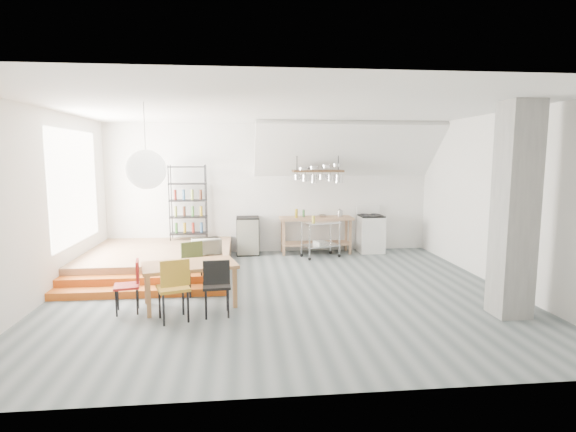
{
  "coord_description": "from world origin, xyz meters",
  "views": [
    {
      "loc": [
        -0.72,
        -7.71,
        2.4
      ],
      "look_at": [
        0.16,
        0.8,
        1.26
      ],
      "focal_mm": 28.0,
      "sensor_mm": 36.0,
      "label": 1
    }
  ],
  "objects": [
    {
      "name": "floor",
      "position": [
        0.0,
        0.0,
        0.0
      ],
      "size": [
        8.0,
        8.0,
        0.0
      ],
      "primitive_type": "plane",
      "color": "#525C5F",
      "rests_on": "ground"
    },
    {
      "name": "wall_back",
      "position": [
        0.0,
        3.5,
        1.6
      ],
      "size": [
        8.0,
        0.04,
        3.2
      ],
      "primitive_type": "cube",
      "color": "silver",
      "rests_on": "ground"
    },
    {
      "name": "wall_left",
      "position": [
        -4.0,
        0.0,
        1.6
      ],
      "size": [
        0.04,
        7.0,
        3.2
      ],
      "primitive_type": "cube",
      "color": "silver",
      "rests_on": "ground"
    },
    {
      "name": "wall_right",
      "position": [
        4.0,
        0.0,
        1.6
      ],
      "size": [
        0.04,
        7.0,
        3.2
      ],
      "primitive_type": "cube",
      "color": "silver",
      "rests_on": "ground"
    },
    {
      "name": "ceiling",
      "position": [
        0.0,
        0.0,
        3.2
      ],
      "size": [
        8.0,
        7.0,
        0.02
      ],
      "primitive_type": "cube",
      "color": "white",
      "rests_on": "wall_back"
    },
    {
      "name": "slope_ceiling",
      "position": [
        1.8,
        2.9,
        2.55
      ],
      "size": [
        4.4,
        1.44,
        1.32
      ],
      "primitive_type": "cube",
      "rotation": [
        -0.73,
        0.0,
        0.0
      ],
      "color": "white",
      "rests_on": "wall_back"
    },
    {
      "name": "window_pane",
      "position": [
        -3.98,
        1.5,
        1.8
      ],
      "size": [
        0.02,
        2.5,
        2.2
      ],
      "primitive_type": "cube",
      "color": "white",
      "rests_on": "wall_left"
    },
    {
      "name": "platform",
      "position": [
        -2.5,
        2.0,
        0.2
      ],
      "size": [
        3.0,
        3.0,
        0.4
      ],
      "primitive_type": "cube",
      "color": "#936949",
      "rests_on": "ground"
    },
    {
      "name": "step_lower",
      "position": [
        -2.5,
        0.05,
        0.07
      ],
      "size": [
        3.0,
        0.35,
        0.13
      ],
      "primitive_type": "cube",
      "color": "#C15616",
      "rests_on": "ground"
    },
    {
      "name": "step_upper",
      "position": [
        -2.5,
        0.4,
        0.13
      ],
      "size": [
        3.0,
        0.35,
        0.27
      ],
      "primitive_type": "cube",
      "color": "#C15616",
      "rests_on": "ground"
    },
    {
      "name": "concrete_column",
      "position": [
        3.3,
        -1.5,
        1.6
      ],
      "size": [
        0.5,
        0.5,
        3.2
      ],
      "primitive_type": "cube",
      "color": "slate",
      "rests_on": "ground"
    },
    {
      "name": "kitchen_counter",
      "position": [
        1.1,
        3.15,
        0.63
      ],
      "size": [
        1.8,
        0.6,
        0.91
      ],
      "color": "#936949",
      "rests_on": "ground"
    },
    {
      "name": "stove",
      "position": [
        2.5,
        3.16,
        0.48
      ],
      "size": [
        0.6,
        0.6,
        1.18
      ],
      "color": "white",
      "rests_on": "ground"
    },
    {
      "name": "pot_rack",
      "position": [
        1.13,
        2.92,
        1.98
      ],
      "size": [
        1.2,
        0.5,
        1.43
      ],
      "color": "#3B2717",
      "rests_on": "ceiling"
    },
    {
      "name": "wire_shelving",
      "position": [
        -2.0,
        3.2,
        1.33
      ],
      "size": [
        0.88,
        0.38,
        1.8
      ],
      "color": "black",
      "rests_on": "platform"
    },
    {
      "name": "microwave_shelf",
      "position": [
        -1.4,
        0.75,
        0.55
      ],
      "size": [
        0.6,
        0.4,
        0.16
      ],
      "color": "#936949",
      "rests_on": "platform"
    },
    {
      "name": "paper_lantern",
      "position": [
        -2.15,
        -0.71,
        2.2
      ],
      "size": [
        0.6,
        0.6,
        0.6
      ],
      "primitive_type": "sphere",
      "color": "white",
      "rests_on": "ceiling"
    },
    {
      "name": "dining_table",
      "position": [
        -1.57,
        -0.56,
        0.62
      ],
      "size": [
        1.62,
        1.15,
        0.69
      ],
      "rotation": [
        0.0,
        0.0,
        0.25
      ],
      "color": "olive",
      "rests_on": "ground"
    },
    {
      "name": "chair_mustard",
      "position": [
        -1.71,
        -1.29,
        0.57
      ],
      "size": [
        0.55,
        0.55,
        0.95
      ],
      "rotation": [
        0.0,
        0.0,
        3.47
      ],
      "color": "#B7841F",
      "rests_on": "ground"
    },
    {
      "name": "chair_black",
      "position": [
        -1.11,
        -1.13,
        0.53
      ],
      "size": [
        0.44,
        0.44,
        0.89
      ],
      "rotation": [
        0.0,
        0.0,
        3.22
      ],
      "color": "black",
      "rests_on": "ground"
    },
    {
      "name": "chair_olive",
      "position": [
        -1.57,
        0.13,
        0.54
      ],
      "size": [
        0.54,
        0.54,
        0.9
      ],
      "rotation": [
        0.0,
        0.0,
        0.43
      ],
      "color": "#4B592A",
      "rests_on": "ground"
    },
    {
      "name": "chair_red",
      "position": [
        -2.43,
        -0.78,
        0.49
      ],
      "size": [
        0.43,
        0.43,
        0.81
      ],
      "rotation": [
        0.0,
        0.0,
        -1.39
      ],
      "color": "#B31C19",
      "rests_on": "ground"
    },
    {
      "name": "rolling_cart",
      "position": [
        1.14,
        2.7,
        0.56
      ],
      "size": [
        0.97,
        0.73,
        0.86
      ],
      "rotation": [
        0.0,
        0.0,
        0.33
      ],
      "color": "silver",
      "rests_on": "ground"
    },
    {
      "name": "mini_fridge",
      "position": [
        -0.58,
        3.2,
        0.46
      ],
      "size": [
        0.55,
        0.55,
        0.93
      ],
      "primitive_type": "cube",
      "color": "black",
      "rests_on": "ground"
    },
    {
      "name": "microwave",
      "position": [
        -1.4,
        0.75,
        0.71
      ],
      "size": [
        0.6,
        0.48,
        0.29
      ],
      "primitive_type": "imported",
      "rotation": [
        0.0,
        0.0,
        0.25
      ],
      "color": "beige",
      "rests_on": "microwave_shelf"
    },
    {
      "name": "bowl",
      "position": [
        1.26,
        3.1,
        0.94
      ],
      "size": [
        0.26,
        0.26,
        0.06
      ],
      "primitive_type": "imported",
      "rotation": [
        0.0,
        0.0,
        -0.12
      ],
      "color": "silver",
      "rests_on": "kitchen_counter"
    }
  ]
}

